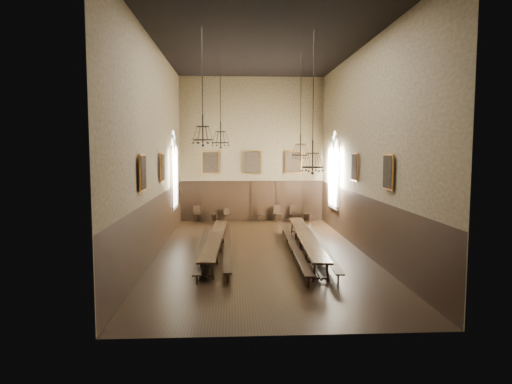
{
  "coord_description": "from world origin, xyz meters",
  "views": [
    {
      "loc": [
        -1.23,
        -19.65,
        4.51
      ],
      "look_at": [
        -0.14,
        1.5,
        2.53
      ],
      "focal_mm": 32.0,
      "sensor_mm": 36.0,
      "label": 1
    }
  ],
  "objects": [
    {
      "name": "portrait_left_1",
      "position": [
        -4.38,
        -3.5,
        3.7
      ],
      "size": [
        0.12,
        1.0,
        1.3
      ],
      "color": "#B8772C",
      "rests_on": "wall_left"
    },
    {
      "name": "wall_right",
      "position": [
        4.51,
        0.0,
        4.5
      ],
      "size": [
        0.02,
        18.0,
        9.0
      ],
      "primitive_type": "cube",
      "color": "#8F7E58",
      "rests_on": "ground"
    },
    {
      "name": "bench_left_outer",
      "position": [
        -2.51,
        -0.26,
        0.28
      ],
      "size": [
        0.47,
        9.66,
        0.43
      ],
      "rotation": [
        0.0,
        0.0,
        0.02
      ],
      "color": "black",
      "rests_on": "floor"
    },
    {
      "name": "window_right",
      "position": [
        4.43,
        5.5,
        3.4
      ],
      "size": [
        0.2,
        2.2,
        4.6
      ],
      "primitive_type": null,
      "color": "white",
      "rests_on": "wall_right"
    },
    {
      "name": "chair_6",
      "position": [
        2.62,
        8.55,
        0.3
      ],
      "size": [
        0.51,
        0.51,
        0.99
      ],
      "rotation": [
        0.0,
        0.0,
        0.2
      ],
      "color": "black",
      "rests_on": "floor"
    },
    {
      "name": "chair_1",
      "position": [
        -2.41,
        8.58,
        0.29
      ],
      "size": [
        0.44,
        0.44,
        0.97
      ],
      "rotation": [
        0.0,
        0.0,
        -0.01
      ],
      "color": "black",
      "rests_on": "floor"
    },
    {
      "name": "chandelier_back_left",
      "position": [
        -1.78,
        2.03,
        5.13
      ],
      "size": [
        0.8,
        0.8,
        4.32
      ],
      "color": "black",
      "rests_on": "ceiling"
    },
    {
      "name": "window_left",
      "position": [
        -4.43,
        5.5,
        3.4
      ],
      "size": [
        0.2,
        2.2,
        4.6
      ],
      "primitive_type": null,
      "color": "white",
      "rests_on": "wall_left"
    },
    {
      "name": "portrait_back_2",
      "position": [
        2.6,
        8.88,
        3.7
      ],
      "size": [
        1.1,
        0.12,
        1.4
      ],
      "color": "#B8772C",
      "rests_on": "wall_back"
    },
    {
      "name": "chandelier_back_right",
      "position": [
        2.01,
        2.02,
        4.57
      ],
      "size": [
        0.82,
        0.82,
        4.92
      ],
      "color": "black",
      "rests_on": "ceiling"
    },
    {
      "name": "wainscot_panelling",
      "position": [
        0.0,
        0.0,
        1.25
      ],
      "size": [
        9.0,
        18.0,
        2.5
      ],
      "primitive_type": null,
      "color": "black",
      "rests_on": "floor"
    },
    {
      "name": "chair_2",
      "position": [
        -1.57,
        8.6,
        0.26
      ],
      "size": [
        0.49,
        0.49,
        0.86
      ],
      "rotation": [
        0.0,
        0.0,
        0.35
      ],
      "color": "black",
      "rests_on": "floor"
    },
    {
      "name": "portrait_left_0",
      "position": [
        -4.38,
        1.0,
        3.7
      ],
      "size": [
        0.12,
        1.0,
        1.3
      ],
      "color": "#B8772C",
      "rests_on": "wall_left"
    },
    {
      "name": "portrait_right_0",
      "position": [
        4.38,
        1.0,
        3.7
      ],
      "size": [
        0.12,
        1.0,
        1.3
      ],
      "color": "#B8772C",
      "rests_on": "wall_right"
    },
    {
      "name": "wall_front",
      "position": [
        0.0,
        -9.01,
        4.5
      ],
      "size": [
        9.0,
        0.02,
        9.0
      ],
      "primitive_type": "cube",
      "color": "#8F7E58",
      "rests_on": "ground"
    },
    {
      "name": "table_left",
      "position": [
        -2.0,
        0.01,
        0.35
      ],
      "size": [
        0.96,
        9.1,
        0.71
      ],
      "rotation": [
        0.0,
        0.0,
        -0.04
      ],
      "color": "black",
      "rests_on": "floor"
    },
    {
      "name": "chair_0",
      "position": [
        -3.42,
        8.57,
        0.31
      ],
      "size": [
        0.57,
        0.57,
        1.03
      ],
      "rotation": [
        0.0,
        0.0,
        0.32
      ],
      "color": "black",
      "rests_on": "floor"
    },
    {
      "name": "chair_7",
      "position": [
        3.42,
        8.61,
        0.31
      ],
      "size": [
        0.52,
        0.52,
        1.01
      ],
      "rotation": [
        0.0,
        0.0,
        -0.17
      ],
      "color": "black",
      "rests_on": "floor"
    },
    {
      "name": "bench_right_outer",
      "position": [
        2.57,
        -0.25,
        0.29
      ],
      "size": [
        0.9,
        10.11,
        0.46
      ],
      "rotation": [
        0.0,
        0.0,
        -0.06
      ],
      "color": "black",
      "rests_on": "floor"
    },
    {
      "name": "wall_back",
      "position": [
        0.0,
        9.01,
        4.5
      ],
      "size": [
        9.0,
        0.02,
        9.0
      ],
      "primitive_type": "cube",
      "color": "#8F7E58",
      "rests_on": "ground"
    },
    {
      "name": "portrait_right_1",
      "position": [
        4.38,
        -3.5,
        3.7
      ],
      "size": [
        0.12,
        1.0,
        1.3
      ],
      "color": "#B8772C",
      "rests_on": "wall_right"
    },
    {
      "name": "floor",
      "position": [
        0.0,
        0.0,
        -0.01
      ],
      "size": [
        9.0,
        18.0,
        0.02
      ],
      "primitive_type": "cube",
      "color": "black",
      "rests_on": "ground"
    },
    {
      "name": "portrait_back_1",
      "position": [
        0.0,
        8.88,
        3.7
      ],
      "size": [
        1.1,
        0.12,
        1.4
      ],
      "color": "#B8772C",
      "rests_on": "wall_back"
    },
    {
      "name": "wall_left",
      "position": [
        -4.51,
        0.0,
        4.5
      ],
      "size": [
        0.02,
        18.0,
        9.0
      ],
      "primitive_type": "cube",
      "color": "#8F7E58",
      "rests_on": "ground"
    },
    {
      "name": "chandelier_front_left",
      "position": [
        -2.34,
        -2.31,
        5.18
      ],
      "size": [
        0.77,
        0.77,
        4.27
      ],
      "color": "black",
      "rests_on": "ceiling"
    },
    {
      "name": "ceiling",
      "position": [
        0.0,
        0.0,
        9.01
      ],
      "size": [
        9.0,
        18.0,
        0.02
      ],
      "primitive_type": "cube",
      "color": "black",
      "rests_on": "ground"
    },
    {
      "name": "chair_5",
      "position": [
        1.61,
        8.5,
        0.31
      ],
      "size": [
        0.56,
        0.56,
        1.02
      ],
      "rotation": [
        0.0,
        0.0,
        0.28
      ],
      "color": "black",
      "rests_on": "floor"
    },
    {
      "name": "table_right",
      "position": [
        1.97,
        -0.08,
        0.39
      ],
      "size": [
        1.16,
        9.99,
        0.78
      ],
      "rotation": [
        0.0,
        0.0,
        -0.05
      ],
      "color": "black",
      "rests_on": "floor"
    },
    {
      "name": "bench_left_inner",
      "position": [
        -1.47,
        -0.01,
        0.28
      ],
      "size": [
        0.43,
        9.81,
        0.44
      ],
      "rotation": [
        0.0,
        0.0,
        0.01
      ],
      "color": "black",
      "rests_on": "floor"
    },
    {
      "name": "chair_4",
      "position": [
        0.53,
        8.57,
        0.28
      ],
      "size": [
        0.45,
        0.45,
        0.94
      ],
      "rotation": [
        0.0,
        0.0,
        -0.08
      ],
      "color": "black",
      "rests_on": "floor"
    },
    {
      "name": "bench_right_inner",
      "position": [
        1.37,
        -0.21,
        0.31
      ],
      "size": [
        0.62,
        10.78,
        0.48
      ],
      "rotation": [
        0.0,
        0.0,
        -0.03
      ],
      "color": "black",
      "rests_on": "floor"
    },
    {
      "name": "portrait_back_0",
      "position": [
        -2.6,
        8.88,
        3.7
      ],
      "size": [
        1.1,
        0.12,
        1.4
      ],
      "color": "#B8772C",
      "rests_on": "wall_back"
    },
    {
      "name": "chandelier_front_right",
      "position": [
        1.85,
        -2.22,
        4.18
      ],
      "size": [
        0.84,
        0.84,
        5.33
      ],
      "color": "black",
      "rests_on": "ceiling"
    }
  ]
}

